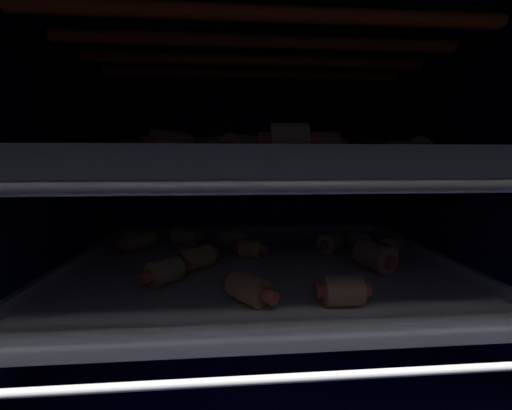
# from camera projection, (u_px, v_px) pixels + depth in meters

# --- Properties ---
(ground_plane) EXTENTS (0.55, 0.43, 0.01)m
(ground_plane) POSITION_uv_depth(u_px,v_px,m) (259.00, 347.00, 0.38)
(ground_plane) COLOR #0C1138
(oven_wall_back) EXTENTS (0.55, 0.01, 0.38)m
(oven_wall_back) POSITION_uv_depth(u_px,v_px,m) (251.00, 185.00, 0.55)
(oven_wall_back) COLOR #0C1138
(oven_wall_back) RESTS_ON ground_plane
(oven_wall_left) EXTENTS (0.01, 0.41, 0.38)m
(oven_wall_left) POSITION_uv_depth(u_px,v_px,m) (31.00, 203.00, 0.33)
(oven_wall_left) COLOR #0C1138
(oven_wall_left) RESTS_ON ground_plane
(oven_wall_right) EXTENTS (0.01, 0.41, 0.38)m
(oven_wall_right) POSITION_uv_depth(u_px,v_px,m) (465.00, 199.00, 0.36)
(oven_wall_right) COLOR #0C1138
(oven_wall_right) RESTS_ON ground_plane
(oven_ceiling) EXTENTS (0.55, 0.43, 0.01)m
(oven_ceiling) POSITION_uv_depth(u_px,v_px,m) (260.00, 25.00, 0.31)
(oven_ceiling) COLOR #0C1138
(heating_element) EXTENTS (0.42, 0.18, 0.01)m
(heating_element) POSITION_uv_depth(u_px,v_px,m) (260.00, 52.00, 0.32)
(heating_element) COLOR #F25919
(oven_rack_lower) EXTENTS (0.50, 0.40, 0.01)m
(oven_rack_lower) POSITION_uv_depth(u_px,v_px,m) (260.00, 272.00, 0.36)
(oven_rack_lower) COLOR #B7B7BC
(baking_tray_lower) EXTENTS (0.46, 0.32, 0.02)m
(baking_tray_lower) POSITION_uv_depth(u_px,v_px,m) (260.00, 266.00, 0.36)
(baking_tray_lower) COLOR silver
(baking_tray_lower) RESTS_ON oven_rack_lower
(pig_in_blanket_lower_0) EXTENTS (0.05, 0.05, 0.03)m
(pig_in_blanket_lower_0) POSITION_uv_depth(u_px,v_px,m) (139.00, 240.00, 0.42)
(pig_in_blanket_lower_0) COLOR tan
(pig_in_blanket_lower_0) RESTS_ON baking_tray_lower
(pig_in_blanket_lower_1) EXTENTS (0.05, 0.04, 0.03)m
(pig_in_blanket_lower_1) POSITION_uv_depth(u_px,v_px,m) (232.00, 238.00, 0.43)
(pig_in_blanket_lower_1) COLOR tan
(pig_in_blanket_lower_1) RESTS_ON baking_tray_lower
(pig_in_blanket_lower_2) EXTENTS (0.06, 0.05, 0.03)m
(pig_in_blanket_lower_2) POSITION_uv_depth(u_px,v_px,m) (196.00, 258.00, 0.34)
(pig_in_blanket_lower_2) COLOR tan
(pig_in_blanket_lower_2) RESTS_ON baking_tray_lower
(pig_in_blanket_lower_3) EXTENTS (0.05, 0.05, 0.03)m
(pig_in_blanket_lower_3) POSITION_uv_depth(u_px,v_px,m) (391.00, 246.00, 0.39)
(pig_in_blanket_lower_3) COLOR tan
(pig_in_blanket_lower_3) RESTS_ON baking_tray_lower
(pig_in_blanket_lower_4) EXTENTS (0.05, 0.03, 0.03)m
(pig_in_blanket_lower_4) POSITION_uv_depth(u_px,v_px,m) (342.00, 290.00, 0.26)
(pig_in_blanket_lower_4) COLOR tan
(pig_in_blanket_lower_4) RESTS_ON baking_tray_lower
(pig_in_blanket_lower_5) EXTENTS (0.04, 0.05, 0.03)m
(pig_in_blanket_lower_5) POSITION_uv_depth(u_px,v_px,m) (375.00, 256.00, 0.34)
(pig_in_blanket_lower_5) COLOR tan
(pig_in_blanket_lower_5) RESTS_ON baking_tray_lower
(pig_in_blanket_lower_6) EXTENTS (0.06, 0.04, 0.03)m
(pig_in_blanket_lower_6) POSITION_uv_depth(u_px,v_px,m) (186.00, 237.00, 0.44)
(pig_in_blanket_lower_6) COLOR tan
(pig_in_blanket_lower_6) RESTS_ON baking_tray_lower
(pig_in_blanket_lower_7) EXTENTS (0.05, 0.05, 0.03)m
(pig_in_blanket_lower_7) POSITION_uv_depth(u_px,v_px,m) (165.00, 271.00, 0.30)
(pig_in_blanket_lower_7) COLOR tan
(pig_in_blanket_lower_7) RESTS_ON baking_tray_lower
(pig_in_blanket_lower_8) EXTENTS (0.05, 0.04, 0.03)m
(pig_in_blanket_lower_8) POSITION_uv_depth(u_px,v_px,m) (330.00, 243.00, 0.40)
(pig_in_blanket_lower_8) COLOR tan
(pig_in_blanket_lower_8) RESTS_ON baking_tray_lower
(pig_in_blanket_lower_9) EXTENTS (0.05, 0.05, 0.03)m
(pig_in_blanket_lower_9) POSITION_uv_depth(u_px,v_px,m) (248.00, 288.00, 0.26)
(pig_in_blanket_lower_9) COLOR tan
(pig_in_blanket_lower_9) RESTS_ON baking_tray_lower
(pig_in_blanket_lower_10) EXTENTS (0.04, 0.06, 0.03)m
(pig_in_blanket_lower_10) POSITION_uv_depth(u_px,v_px,m) (355.00, 240.00, 0.42)
(pig_in_blanket_lower_10) COLOR tan
(pig_in_blanket_lower_10) RESTS_ON baking_tray_lower
(pig_in_blanket_lower_11) EXTENTS (0.05, 0.03, 0.02)m
(pig_in_blanket_lower_11) POSITION_uv_depth(u_px,v_px,m) (250.00, 249.00, 0.38)
(pig_in_blanket_lower_11) COLOR tan
(pig_in_blanket_lower_11) RESTS_ON baking_tray_lower
(oven_rack_upper) EXTENTS (0.50, 0.40, 0.01)m
(oven_rack_upper) POSITION_uv_depth(u_px,v_px,m) (260.00, 173.00, 0.34)
(oven_rack_upper) COLOR #B7B7BC
(baking_tray_upper) EXTENTS (0.46, 0.32, 0.02)m
(baking_tray_upper) POSITION_uv_depth(u_px,v_px,m) (260.00, 165.00, 0.34)
(baking_tray_upper) COLOR gray
(baking_tray_upper) RESTS_ON oven_rack_upper
(pig_in_blanket_upper_0) EXTENTS (0.05, 0.05, 0.03)m
(pig_in_blanket_upper_0) POSITION_uv_depth(u_px,v_px,m) (264.00, 152.00, 0.45)
(pig_in_blanket_upper_0) COLOR tan
(pig_in_blanket_upper_0) RESTS_ON baking_tray_upper
(pig_in_blanket_upper_1) EXTENTS (0.06, 0.06, 0.03)m
(pig_in_blanket_upper_1) POSITION_uv_depth(u_px,v_px,m) (171.00, 146.00, 0.31)
(pig_in_blanket_upper_1) COLOR tan
(pig_in_blanket_upper_1) RESTS_ON baking_tray_upper
(pig_in_blanket_upper_2) EXTENTS (0.05, 0.04, 0.03)m
(pig_in_blanket_upper_2) POSITION_uv_depth(u_px,v_px,m) (325.00, 147.00, 0.31)
(pig_in_blanket_upper_2) COLOR tan
(pig_in_blanket_upper_2) RESTS_ON baking_tray_upper
(pig_in_blanket_upper_3) EXTENTS (0.06, 0.05, 0.03)m
(pig_in_blanket_upper_3) POSITION_uv_depth(u_px,v_px,m) (207.00, 149.00, 0.36)
(pig_in_blanket_upper_3) COLOR tan
(pig_in_blanket_upper_3) RESTS_ON baking_tray_upper
(pig_in_blanket_upper_4) EXTENTS (0.06, 0.05, 0.03)m
(pig_in_blanket_upper_4) POSITION_uv_depth(u_px,v_px,m) (272.00, 150.00, 0.31)
(pig_in_blanket_upper_4) COLOR tan
(pig_in_blanket_upper_4) RESTS_ON baking_tray_upper
(pig_in_blanket_upper_5) EXTENTS (0.05, 0.03, 0.03)m
(pig_in_blanket_upper_5) POSITION_uv_depth(u_px,v_px,m) (288.00, 143.00, 0.22)
(pig_in_blanket_upper_5) COLOR tan
(pig_in_blanket_upper_5) RESTS_ON baking_tray_upper
(pig_in_blanket_upper_6) EXTENTS (0.04, 0.03, 0.02)m
(pig_in_blanket_upper_6) POSITION_uv_depth(u_px,v_px,m) (397.00, 151.00, 0.33)
(pig_in_blanket_upper_6) COLOR tan
(pig_in_blanket_upper_6) RESTS_ON baking_tray_upper
(pig_in_blanket_upper_7) EXTENTS (0.05, 0.05, 0.03)m
(pig_in_blanket_upper_7) POSITION_uv_depth(u_px,v_px,m) (242.00, 148.00, 0.27)
(pig_in_blanket_upper_7) COLOR tan
(pig_in_blanket_upper_7) RESTS_ON baking_tray_upper
(pig_in_blanket_upper_8) EXTENTS (0.04, 0.05, 0.03)m
(pig_in_blanket_upper_8) POSITION_uv_depth(u_px,v_px,m) (414.00, 150.00, 0.35)
(pig_in_blanket_upper_8) COLOR tan
(pig_in_blanket_upper_8) RESTS_ON baking_tray_upper
(pig_in_blanket_upper_9) EXTENTS (0.05, 0.03, 0.03)m
(pig_in_blanket_upper_9) POSITION_uv_depth(u_px,v_px,m) (133.00, 150.00, 0.41)
(pig_in_blanket_upper_9) COLOR tan
(pig_in_blanket_upper_9) RESTS_ON baking_tray_upper
(pig_in_blanket_upper_10) EXTENTS (0.04, 0.06, 0.03)m
(pig_in_blanket_upper_10) POSITION_uv_depth(u_px,v_px,m) (314.00, 152.00, 0.46)
(pig_in_blanket_upper_10) COLOR tan
(pig_in_blanket_upper_10) RESTS_ON baking_tray_upper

